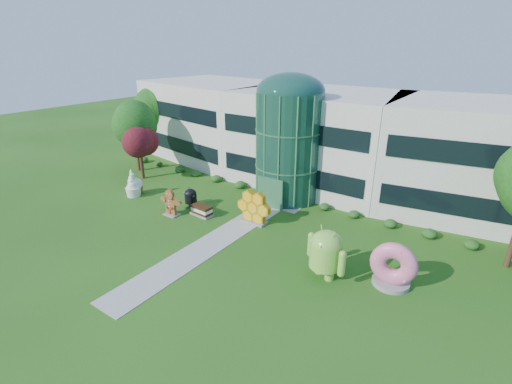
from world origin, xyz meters
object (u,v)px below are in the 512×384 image
Objects in this scene: android_black at (191,196)px; gingerbread at (171,202)px; donut at (394,264)px; android_green at (326,250)px.

gingerbread reaches higher than android_black.
android_black is 18.28m from donut.
donut reaches higher than android_black.
android_green reaches higher than android_black.
donut is 1.14× the size of gingerbread.
android_black is at bearing 84.87° from gingerbread.
android_green reaches higher than donut.
donut reaches higher than gingerbread.
gingerbread is (-14.61, 0.69, -0.68)m from android_green.
android_black is 2.28m from gingerbread.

